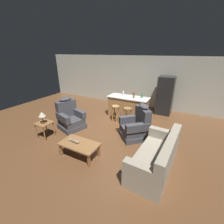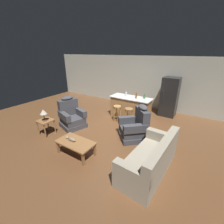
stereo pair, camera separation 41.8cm
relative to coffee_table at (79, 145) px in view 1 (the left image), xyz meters
name	(u,v)px [view 1 (the left image)]	position (x,y,z in m)	size (l,w,h in m)	color
ground_plane	(114,129)	(0.14, 1.86, -0.36)	(12.00, 12.00, 0.00)	brown
back_wall	(141,82)	(0.14, 4.98, 0.94)	(12.00, 0.05, 2.60)	#B2B2A3
coffee_table	(79,145)	(0.00, 0.00, 0.00)	(1.10, 0.60, 0.42)	olive
fish_figurine	(74,141)	(-0.16, -0.02, 0.10)	(0.34, 0.10, 0.10)	#4C3823
couch	(157,158)	(2.03, 0.51, -0.02)	(0.96, 1.95, 0.94)	#9E937F
recliner_near_lamp	(70,118)	(-1.43, 1.20, 0.06)	(1.06, 1.06, 1.20)	#3D3D42
recliner_near_island	(136,126)	(1.06, 1.73, 0.06)	(1.19, 1.19, 1.20)	#3D3D42
end_table	(44,125)	(-1.72, 0.25, 0.10)	(0.48, 0.48, 0.56)	olive
table_lamp	(42,115)	(-1.69, 0.22, 0.50)	(0.24, 0.24, 0.41)	#4C3823
kitchen_island	(128,107)	(0.14, 3.21, 0.11)	(1.80, 0.70, 0.95)	#9E7042
bar_stool_left	(116,111)	(-0.16, 2.58, 0.11)	(0.32, 0.32, 0.68)	#A87A47
bar_stool_right	(128,113)	(0.38, 2.58, 0.11)	(0.32, 0.32, 0.68)	olive
refrigerator	(165,96)	(1.49, 4.41, 0.52)	(0.70, 0.69, 1.76)	black
bottle_tall_green	(142,96)	(0.70, 3.35, 0.67)	(0.08, 0.08, 0.21)	#2D6B38
bottle_short_amber	(123,94)	(-0.15, 3.29, 0.68)	(0.07, 0.07, 0.25)	silver
bottle_wine_dark	(134,95)	(0.40, 3.16, 0.70)	(0.07, 0.07, 0.30)	brown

